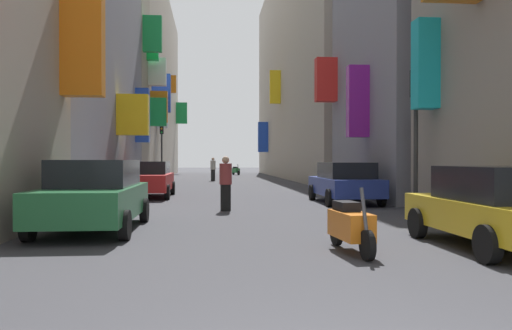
# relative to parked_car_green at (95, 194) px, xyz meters

# --- Properties ---
(ground_plane) EXTENTS (140.00, 140.00, 0.00)m
(ground_plane) POSITION_rel_parked_car_green_xyz_m (3.67, 21.32, -0.81)
(ground_plane) COLOR #38383D
(building_left_mid_a) EXTENTS (7.31, 14.89, 13.00)m
(building_left_mid_a) POSITION_rel_parked_car_green_xyz_m (-4.32, 10.52, 5.68)
(building_left_mid_a) COLOR gray
(building_left_mid_a) RESTS_ON ground
(building_left_mid_c) EXTENTS (7.24, 4.03, 19.17)m
(building_left_mid_c) POSITION_rel_parked_car_green_xyz_m (-4.29, 20.05, 8.74)
(building_left_mid_c) COLOR #9E9384
(building_left_mid_c) RESTS_ON ground
(building_left_far) EXTENTS (7.27, 29.26, 17.00)m
(building_left_far) POSITION_rel_parked_car_green_xyz_m (-4.32, 36.69, 7.68)
(building_left_far) COLOR #B2A899
(building_left_far) RESTS_ON ground
(building_right_far) EXTENTS (7.05, 36.03, 19.45)m
(building_right_far) POSITION_rel_parked_car_green_xyz_m (11.67, 33.31, 8.91)
(building_right_far) COLOR #B2A899
(building_right_far) RESTS_ON ground
(parked_car_green) EXTENTS (2.00, 4.46, 1.57)m
(parked_car_green) POSITION_rel_parked_car_green_xyz_m (0.00, 0.00, 0.00)
(parked_car_green) COLOR #236638
(parked_car_green) RESTS_ON ground
(parked_car_blue) EXTENTS (1.97, 4.38, 1.48)m
(parked_car_blue) POSITION_rel_parked_car_green_xyz_m (7.43, 6.48, -0.04)
(parked_car_blue) COLOR navy
(parked_car_blue) RESTS_ON ground
(parked_car_red) EXTENTS (1.98, 4.49, 1.50)m
(parked_car_red) POSITION_rel_parked_car_green_xyz_m (-0.01, 10.19, -0.02)
(parked_car_red) COLOR #B21E1E
(parked_car_red) RESTS_ON ground
(parked_car_yellow) EXTENTS (1.88, 3.94, 1.46)m
(parked_car_yellow) POSITION_rel_parked_car_green_xyz_m (7.57, -3.08, -0.05)
(parked_car_yellow) COLOR gold
(parked_car_yellow) RESTS_ON ground
(scooter_red) EXTENTS (0.56, 1.87, 1.13)m
(scooter_red) POSITION_rel_parked_car_green_xyz_m (4.23, 34.94, -0.35)
(scooter_red) COLOR red
(scooter_red) RESTS_ON ground
(scooter_green) EXTENTS (0.80, 1.74, 1.13)m
(scooter_green) POSITION_rel_parked_car_green_xyz_m (5.26, 41.29, -0.35)
(scooter_green) COLOR #287F3D
(scooter_green) RESTS_ON ground
(scooter_orange) EXTENTS (0.53, 1.95, 1.13)m
(scooter_orange) POSITION_rel_parked_car_green_xyz_m (4.93, -3.16, -0.35)
(scooter_orange) COLOR orange
(scooter_orange) RESTS_ON ground
(pedestrian_crossing) EXTENTS (0.52, 0.52, 1.68)m
(pedestrian_crossing) POSITION_rel_parked_car_green_xyz_m (3.04, 4.06, 0.02)
(pedestrian_crossing) COLOR black
(pedestrian_crossing) RESTS_ON ground
(pedestrian_near_left) EXTENTS (0.51, 0.51, 1.75)m
(pedestrian_near_left) POSITION_rel_parked_car_green_xyz_m (2.79, 26.37, 0.06)
(pedestrian_near_left) COLOR black
(pedestrian_near_left) RESTS_ON ground
(traffic_light_near_corner) EXTENTS (0.26, 0.34, 4.06)m
(traffic_light_near_corner) POSITION_rel_parked_car_green_xyz_m (8.23, 2.01, 1.97)
(traffic_light_near_corner) COLOR #2D2D2D
(traffic_light_near_corner) RESTS_ON ground
(traffic_light_far_corner) EXTENTS (0.26, 0.34, 4.20)m
(traffic_light_far_corner) POSITION_rel_parked_car_green_xyz_m (-0.92, 25.85, 2.05)
(traffic_light_far_corner) COLOR #2D2D2D
(traffic_light_far_corner) RESTS_ON ground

